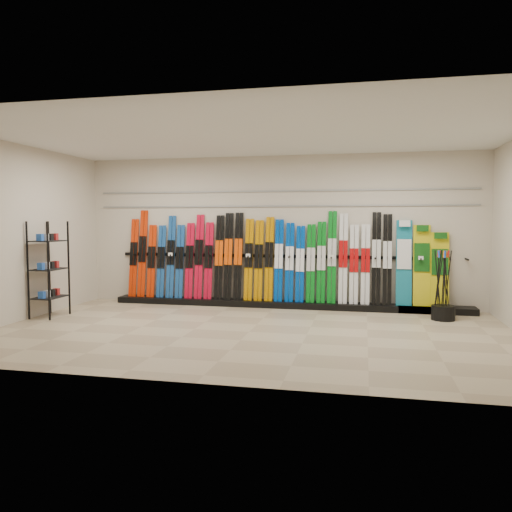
# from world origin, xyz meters

# --- Properties ---
(floor) EXTENTS (8.00, 8.00, 0.00)m
(floor) POSITION_xyz_m (0.00, 0.00, 0.00)
(floor) COLOR gray
(floor) RESTS_ON ground
(back_wall) EXTENTS (8.00, 0.00, 8.00)m
(back_wall) POSITION_xyz_m (0.00, 2.50, 1.50)
(back_wall) COLOR beige
(back_wall) RESTS_ON floor
(left_wall) EXTENTS (0.00, 5.00, 5.00)m
(left_wall) POSITION_xyz_m (-4.00, 0.00, 1.50)
(left_wall) COLOR beige
(left_wall) RESTS_ON floor
(ceiling) EXTENTS (8.00, 8.00, 0.00)m
(ceiling) POSITION_xyz_m (0.00, 0.00, 3.00)
(ceiling) COLOR silver
(ceiling) RESTS_ON back_wall
(ski_rack_base) EXTENTS (8.00, 0.40, 0.12)m
(ski_rack_base) POSITION_xyz_m (0.22, 2.28, 0.06)
(ski_rack_base) COLOR black
(ski_rack_base) RESTS_ON floor
(skis) EXTENTS (5.37, 0.27, 1.81)m
(skis) POSITION_xyz_m (-0.45, 2.34, 0.94)
(skis) COLOR red
(skis) RESTS_ON ski_rack_base
(snowboards) EXTENTS (0.95, 0.25, 1.60)m
(snowboards) POSITION_xyz_m (2.77, 2.35, 0.87)
(snowboards) COLOR #14728C
(snowboards) RESTS_ON ski_rack_base
(accessory_rack) EXTENTS (0.40, 0.60, 1.70)m
(accessory_rack) POSITION_xyz_m (-3.75, 0.44, 0.85)
(accessory_rack) COLOR black
(accessory_rack) RESTS_ON floor
(pole_bin) EXTENTS (0.40, 0.40, 0.25)m
(pole_bin) POSITION_xyz_m (3.06, 1.61, 0.12)
(pole_bin) COLOR black
(pole_bin) RESTS_ON floor
(ski_poles) EXTENTS (0.29, 0.30, 1.18)m
(ski_poles) POSITION_xyz_m (3.03, 1.62, 0.61)
(ski_poles) COLOR black
(ski_poles) RESTS_ON pole_bin
(slatwall_rail_0) EXTENTS (7.60, 0.02, 0.03)m
(slatwall_rail_0) POSITION_xyz_m (0.00, 2.48, 2.00)
(slatwall_rail_0) COLOR gray
(slatwall_rail_0) RESTS_ON back_wall
(slatwall_rail_1) EXTENTS (7.60, 0.02, 0.03)m
(slatwall_rail_1) POSITION_xyz_m (0.00, 2.48, 2.30)
(slatwall_rail_1) COLOR gray
(slatwall_rail_1) RESTS_ON back_wall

